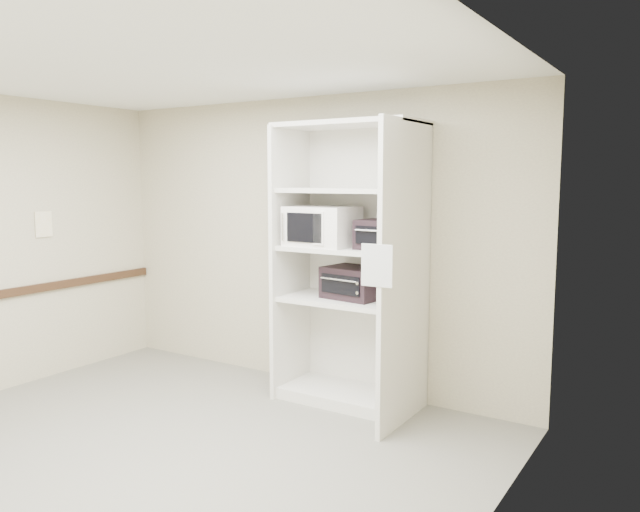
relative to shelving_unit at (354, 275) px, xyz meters
The scene contains 10 objects.
floor 2.15m from the shelving_unit, 111.36° to the right, with size 4.50×4.00×0.01m, color #6B685C.
ceiling 2.41m from the shelving_unit, 111.36° to the right, with size 4.50×4.00×0.01m, color white.
wall_back 0.76m from the shelving_unit, 155.96° to the left, with size 4.50×0.02×2.70m, color beige.
wall_right 2.34m from the shelving_unit, 47.07° to the right, with size 0.02×4.00×2.70m, color beige.
shelving_unit is the anchor object (origin of this frame).
microwave 0.50m from the shelving_unit, 169.42° to the right, with size 0.57×0.43×0.34m, color white.
toaster_oven_upper 0.47m from the shelving_unit, ahead, with size 0.42×0.32×0.24m, color black.
toaster_oven_lower 0.09m from the shelving_unit, 118.41° to the left, with size 0.49×0.37×0.27m, color black.
paper_sign 0.85m from the shelving_unit, 49.47° to the right, with size 0.24×0.01×0.30m, color white.
wall_poster 3.08m from the shelving_unit, 161.89° to the right, with size 0.01×0.18×0.25m, color white.
Camera 1 is at (3.23, -2.90, 1.94)m, focal length 35.00 mm.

